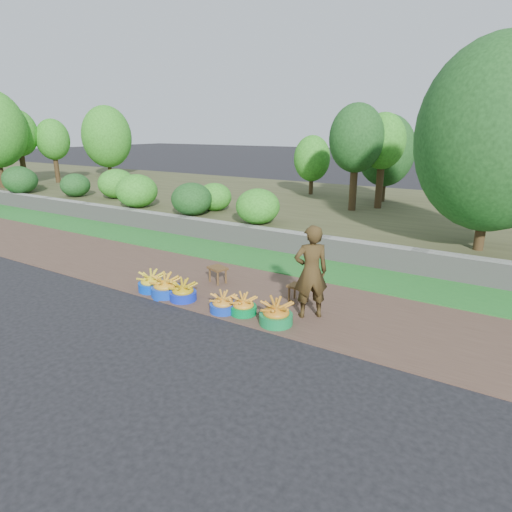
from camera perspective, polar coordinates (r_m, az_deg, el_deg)
The scene contains 15 objects.
ground_plane at distance 7.18m, azimuth -4.46°, elevation -8.50°, with size 120.00×120.00×0.00m, color black.
dirt_shoulder at distance 8.13m, azimuth 0.79°, elevation -5.27°, with size 80.00×2.50×0.02m, color #4F392D.
grass_verge at distance 9.78m, azimuth 6.91°, elevation -1.45°, with size 80.00×1.50×0.04m, color #247228.
retaining_wall at distance 10.45m, azimuth 8.96°, elevation 1.12°, with size 80.00×0.35×0.55m, color gray.
earth_bank at distance 14.98m, azimuth 16.49°, elevation 5.28°, with size 80.00×10.00×0.50m, color #444628.
vegetation at distance 13.35m, azimuth 29.15°, elevation 13.09°, with size 35.37×8.84×4.44m.
basin_a at distance 8.53m, azimuth -13.75°, elevation -3.51°, with size 0.52×0.52×0.39m.
basin_b at distance 8.22m, azimuth -11.98°, elevation -4.10°, with size 0.55×0.55×0.41m.
basin_c at distance 7.96m, azimuth -9.71°, elevation -4.80°, with size 0.49×0.49×0.37m.
basin_d at distance 7.39m, azimuth -4.43°, elevation -6.44°, with size 0.46×0.46×0.34m.
basin_e at distance 7.30m, azimuth -1.70°, elevation -6.72°, with size 0.45×0.45×0.34m.
basin_f at distance 6.93m, azimuth 2.69°, elevation -7.80°, with size 0.54×0.54×0.40m.
stool_left at distance 8.70m, azimuth -5.14°, elevation -1.91°, with size 0.44×0.39×0.33m.
stool_right at distance 7.77m, azimuth 5.68°, elevation -4.35°, with size 0.38×0.30×0.31m.
vendor_woman at distance 7.02m, azimuth 7.34°, elevation -2.12°, with size 0.57×0.37×1.57m, color black.
Camera 1 is at (3.91, -5.19, 3.06)m, focal length 30.00 mm.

